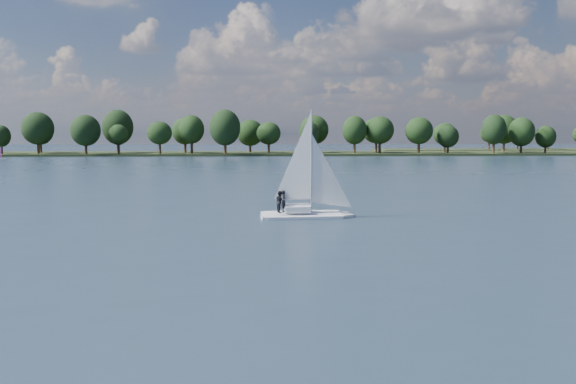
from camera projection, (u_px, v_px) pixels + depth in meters
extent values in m
plane|color=#233342|center=(284.00, 173.00, 122.72)|extent=(700.00, 700.00, 0.00)
cube|color=black|center=(268.00, 154.00, 234.07)|extent=(660.00, 40.00, 1.50)
cube|color=silver|center=(304.00, 218.00, 56.68)|extent=(7.74, 2.73, 0.89)
cube|color=silver|center=(304.00, 208.00, 56.60)|extent=(2.34, 1.52, 0.56)
cylinder|color=#A9A8AF|center=(304.00, 161.00, 56.23)|extent=(0.13, 0.13, 8.94)
imported|color=black|center=(284.00, 201.00, 56.58)|extent=(0.54, 0.75, 1.93)
imported|color=black|center=(280.00, 202.00, 56.06)|extent=(0.98, 1.11, 1.93)
cube|color=silver|center=(1.00, 159.00, 189.25)|extent=(2.72, 1.49, 0.41)
cylinder|color=silver|center=(1.00, 152.00, 189.07)|extent=(0.07, 0.07, 3.67)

